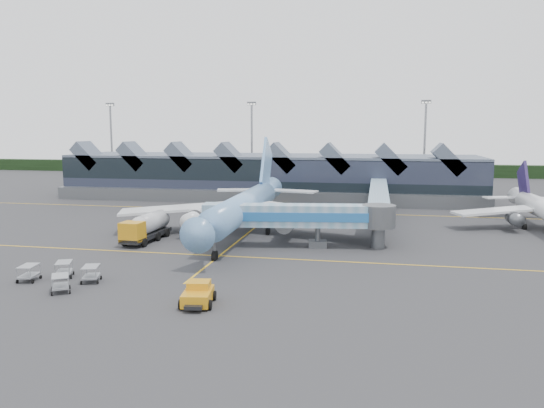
% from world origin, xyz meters
% --- Properties ---
extents(ground, '(260.00, 260.00, 0.00)m').
position_xyz_m(ground, '(0.00, 0.00, 0.00)').
color(ground, '#2D2D30').
rests_on(ground, ground).
extents(taxi_stripes, '(120.00, 60.00, 0.01)m').
position_xyz_m(taxi_stripes, '(0.00, 10.00, 0.01)').
color(taxi_stripes, gold).
rests_on(taxi_stripes, ground).
extents(tree_line_far, '(260.00, 4.00, 4.00)m').
position_xyz_m(tree_line_far, '(0.00, 110.00, 2.00)').
color(tree_line_far, black).
rests_on(tree_line_far, ground).
extents(terminal, '(90.00, 22.25, 12.52)m').
position_xyz_m(terminal, '(-5.07, 47.35, 4.88)').
color(terminal, black).
rests_on(terminal, ground).
extents(light_masts, '(132.40, 42.56, 22.45)m').
position_xyz_m(light_masts, '(21.00, 62.80, 12.49)').
color(light_masts, gray).
rests_on(light_masts, ground).
extents(main_airliner, '(38.35, 44.02, 14.16)m').
position_xyz_m(main_airliner, '(-0.25, 6.14, 4.16)').
color(main_airliner, '#6490CA').
rests_on(main_airliner, ground).
extents(regional_jet, '(27.13, 29.51, 10.15)m').
position_xyz_m(regional_jet, '(43.22, 17.84, 3.22)').
color(regional_jet, silver).
rests_on(regional_jet, ground).
extents(jet_bridge, '(24.64, 6.70, 5.67)m').
position_xyz_m(jet_bridge, '(10.04, -1.07, 3.95)').
color(jet_bridge, '#6C9AB4').
rests_on(jet_bridge, ground).
extents(fuel_truck, '(3.58, 11.06, 3.69)m').
position_xyz_m(fuel_truck, '(-12.20, -1.43, 2.07)').
color(fuel_truck, black).
rests_on(fuel_truck, ground).
extents(pushback_tug, '(3.27, 4.62, 1.92)m').
position_xyz_m(pushback_tug, '(3.40, -25.57, 0.86)').
color(pushback_tug, orange).
rests_on(pushback_tug, ground).
extents(baggage_carts, '(8.25, 7.37, 1.61)m').
position_xyz_m(baggage_carts, '(-12.06, -21.97, 0.91)').
color(baggage_carts, '#9A9DA2').
rests_on(baggage_carts, ground).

